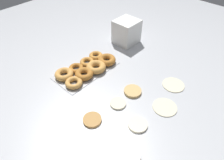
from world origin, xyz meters
The scene contains 10 objects.
ground_plane centered at (0.00, 0.00, 0.00)m, with size 3.00×3.00×0.00m, color #B2B5BA.
pancake_0 centered at (-0.05, 0.22, 0.00)m, with size 0.12×0.12×0.01m, color beige.
pancake_1 centered at (-0.03, 0.04, 0.01)m, with size 0.09×0.09×0.01m, color tan.
pancake_2 centered at (0.09, 0.04, 0.01)m, with size 0.08×0.08×0.01m, color beige.
pancake_3 centered at (0.12, 0.19, 0.01)m, with size 0.09×0.09×0.01m, color beige.
pancake_4 centered at (-0.22, 0.17, 0.00)m, with size 0.12×0.12×0.01m, color beige.
pancake_5 centered at (0.24, 0.02, 0.01)m, with size 0.09×0.09×0.01m, color #B27F42.
donut_tray centered at (0.01, -0.27, 0.02)m, with size 0.38×0.20×0.04m.
batter_bowl centered at (0.30, 0.21, 0.03)m, with size 0.20×0.20×0.05m.
container_stack centered at (-0.39, -0.31, 0.08)m, with size 0.15×0.15×0.16m.
Camera 1 is at (0.59, 0.46, 0.76)m, focal length 32.00 mm.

